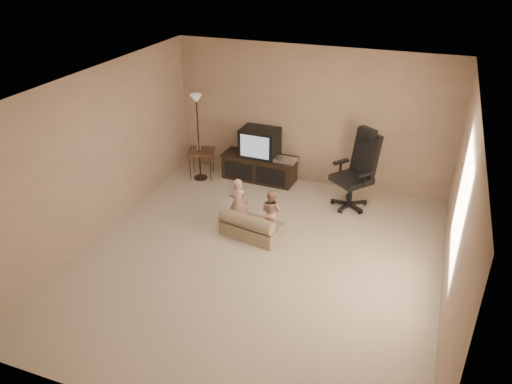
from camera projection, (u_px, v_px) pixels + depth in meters
floor at (256, 260)px, 7.11m from camera, size 5.50×5.50×0.00m
room_shell at (256, 163)px, 6.40m from camera, size 5.50×5.50×5.50m
tv_stand at (260, 159)px, 9.25m from camera, size 1.43×0.58×1.01m
office_chair at (355, 180)px, 8.31m from camera, size 0.88×0.88×1.36m
side_table at (201, 151)px, 9.33m from camera, size 0.60×0.60×0.72m
floor_lamp at (197, 118)px, 8.93m from camera, size 0.25×0.25×1.63m
child_sofa at (251, 227)px, 7.58m from camera, size 0.96×0.65×0.44m
toddler_left at (238, 203)px, 7.73m from camera, size 0.34×0.27×0.84m
toddler_right at (271, 211)px, 7.64m from camera, size 0.39×0.29×0.72m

